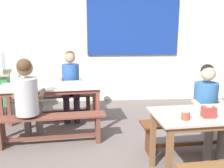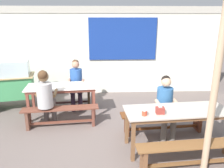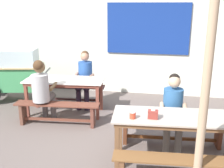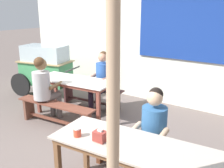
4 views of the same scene
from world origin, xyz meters
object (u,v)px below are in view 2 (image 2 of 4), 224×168
object	(u,v)px
bench_far_front	(61,114)
bench_near_back	(163,119)
dining_table_far	(62,89)
dining_table_near	(176,114)
condiment_jar	(144,113)
bench_near_front	(190,153)
tissue_box	(160,110)
person_left_back_turned	(45,95)
bench_far_back	(64,96)
food_cart	(7,81)
person_right_near_table	(166,103)
wooden_support_post	(214,96)
person_center_facing	(76,81)

from	to	relation	value
bench_far_front	bench_near_back	distance (m)	2.17
dining_table_far	bench_far_front	distance (m)	0.70
dining_table_near	condiment_jar	distance (m)	0.65
bench_far_front	bench_near_front	xyz separation A→B (m)	(2.24, -1.51, -0.01)
dining_table_near	tissue_box	xyz separation A→B (m)	(-0.33, -0.14, 0.13)
person_left_back_turned	bench_near_front	bearing A→B (deg)	-31.35
person_left_back_turned	bench_far_back	bearing A→B (deg)	80.57
dining_table_near	person_left_back_turned	world-z (taller)	person_left_back_turned
dining_table_near	food_cart	distance (m)	4.26
bench_near_front	tissue_box	xyz separation A→B (m)	(-0.38, 0.44, 0.53)
bench_far_front	person_right_near_table	distance (m)	2.22
bench_far_front	condiment_jar	size ratio (longest dim) A/B	16.27
bench_far_front	food_cart	xyz separation A→B (m)	(-1.54, 1.13, 0.43)
bench_near_front	bench_far_back	bearing A→B (deg)	131.24
dining_table_near	bench_far_front	size ratio (longest dim) A/B	1.13
person_right_near_table	wooden_support_post	distance (m)	1.39
wooden_support_post	person_left_back_turned	bearing A→B (deg)	148.30
food_cart	dining_table_far	bearing A→B (deg)	-20.32
bench_far_front	person_right_near_table	xyz separation A→B (m)	(2.14, -0.42, 0.39)
dining_table_near	person_center_facing	bearing A→B (deg)	133.79
bench_near_front	tissue_box	size ratio (longest dim) A/B	12.49
bench_far_back	bench_near_front	distance (m)	3.56
bench_far_front	wooden_support_post	size ratio (longest dim) A/B	0.65
dining_table_near	bench_far_front	world-z (taller)	dining_table_near
bench_far_back	food_cart	world-z (taller)	food_cart
bench_near_back	food_cart	world-z (taller)	food_cart
dining_table_near	condiment_jar	xyz separation A→B (m)	(-0.61, -0.20, 0.13)
dining_table_near	bench_far_back	distance (m)	3.14
wooden_support_post	bench_far_front	bearing A→B (deg)	145.78
bench_far_back	dining_table_far	bearing A→B (deg)	-84.56
bench_near_back	bench_near_front	distance (m)	1.17
dining_table_far	dining_table_near	xyz separation A→B (m)	(2.25, -1.51, 0.00)
person_right_near_table	bench_far_back	bearing A→B (deg)	144.92
bench_far_back	bench_far_front	xyz separation A→B (m)	(0.11, -1.17, -0.00)
bench_far_back	food_cart	size ratio (longest dim) A/B	0.90
bench_near_front	condiment_jar	size ratio (longest dim) A/B	16.90
person_center_facing	wooden_support_post	bearing A→B (deg)	-51.60
condiment_jar	person_right_near_table	bearing A→B (deg)	51.94
bench_near_front	person_left_back_turned	bearing A→B (deg)	148.65
person_right_near_table	tissue_box	xyz separation A→B (m)	(-0.29, -0.65, 0.13)
dining_table_near	bench_far_back	bearing A→B (deg)	137.70
person_center_facing	wooden_support_post	distance (m)	3.58
bench_near_back	condiment_jar	distance (m)	1.09
bench_near_back	tissue_box	size ratio (longest dim) A/B	13.04
bench_far_back	tissue_box	bearing A→B (deg)	-48.68
bench_near_back	tissue_box	bearing A→B (deg)	-111.57
dining_table_near	bench_near_front	size ratio (longest dim) A/B	1.09
person_center_facing	dining_table_near	bearing A→B (deg)	-46.21
person_left_back_turned	wooden_support_post	xyz separation A→B (m)	(2.72, -1.68, 0.54)
bench_near_back	condiment_jar	size ratio (longest dim) A/B	17.64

